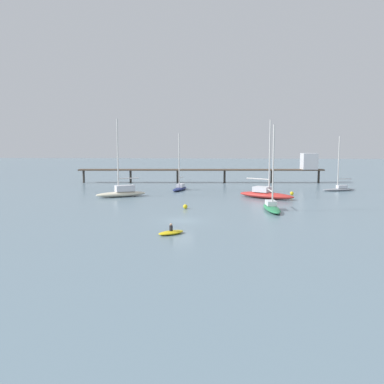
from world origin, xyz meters
The scene contains 10 objects.
ground_plane centered at (0.00, 0.00, 0.00)m, with size 400.00×400.00×0.00m, color slate.
pier centered at (11.45, 48.56, 3.88)m, with size 56.98×6.51×6.89m.
sailboat_red centered at (12.17, 21.39, 0.78)m, with size 9.96×7.98×13.09m.
sailboat_cream centered at (-12.54, 21.62, 0.87)m, with size 8.78×6.13×13.36m.
sailboat_gray centered at (27.68, 33.18, 0.69)m, with size 6.90×3.05×10.59m.
sailboat_green centered at (11.58, 8.20, 0.71)m, with size 2.37×8.32×11.75m.
sailboat_navy centered at (-3.47, 32.20, 0.68)m, with size 3.15×7.39×11.11m.
dinghy_yellow centered at (-0.50, -7.51, 0.21)m, with size 3.09×2.91×1.14m.
mooring_buoy_near centered at (17.31, 25.87, 0.32)m, with size 0.65×0.65×0.65m, color yellow.
mooring_buoy_far centered at (-0.43, 9.14, 0.32)m, with size 0.64×0.64×0.64m, color yellow.
Camera 1 is at (4.49, -49.22, 9.34)m, focal length 39.05 mm.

